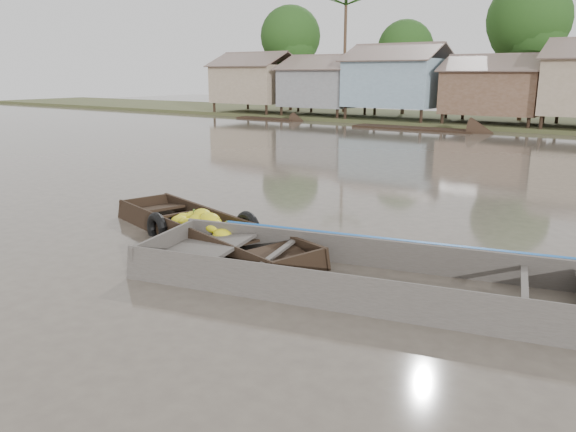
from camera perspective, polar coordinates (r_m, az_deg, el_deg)
The scene contains 3 objects.
ground at distance 10.52m, azimuth -3.96°, elevation -4.42°, with size 120.00×120.00×0.00m, color #4E453C.
banana_boat at distance 11.82m, azimuth -8.26°, elevation -1.57°, with size 6.14×2.97×0.85m.
viewer_boat at distance 9.15m, azimuth 10.38°, elevation -7.01°, with size 8.75×4.10×0.68m.
Camera 1 is at (6.30, -7.72, 3.37)m, focal length 35.00 mm.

